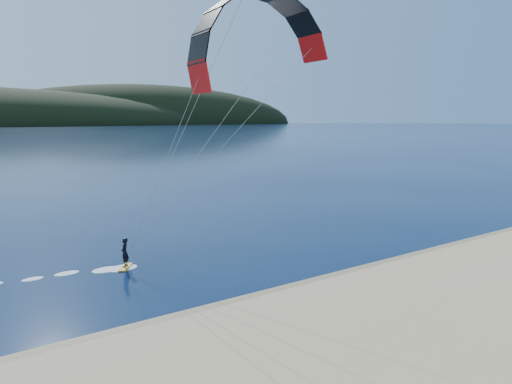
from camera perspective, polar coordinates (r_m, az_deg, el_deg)
ground at (r=20.78m, az=7.22°, el=-18.64°), size 1800.00×1800.00×0.00m
wet_sand at (r=24.00m, az=0.08°, el=-14.39°), size 220.00×2.50×0.10m
kitesurfer_near at (r=26.95m, az=-0.06°, el=15.26°), size 22.45×8.77×16.16m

